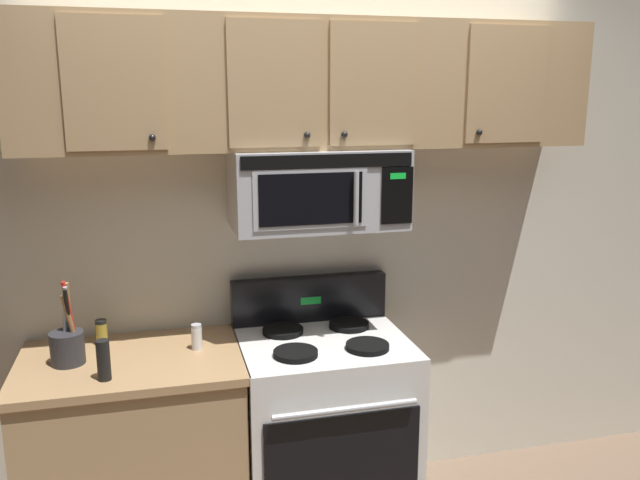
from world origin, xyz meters
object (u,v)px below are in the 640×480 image
(pepper_mill, at_px, (104,360))
(over_range_microwave, at_px, (317,188))
(spice_jar, at_px, (101,332))
(stove_range, at_px, (323,428))
(utensil_crock_charcoal, at_px, (68,344))
(salt_shaker, at_px, (197,337))

(pepper_mill, bearing_deg, over_range_microwave, 18.31)
(pepper_mill, xyz_separation_m, spice_jar, (-0.03, 0.39, -0.03))
(spice_jar, bearing_deg, pepper_mill, -84.83)
(stove_range, bearing_deg, utensil_crock_charcoal, 179.41)
(over_range_microwave, distance_m, pepper_mill, 1.15)
(over_range_microwave, height_order, spice_jar, over_range_microwave)
(pepper_mill, distance_m, spice_jar, 0.39)
(utensil_crock_charcoal, height_order, salt_shaker, utensil_crock_charcoal)
(over_range_microwave, relative_size, spice_jar, 6.71)
(salt_shaker, xyz_separation_m, pepper_mill, (-0.37, -0.23, 0.03))
(stove_range, bearing_deg, salt_shaker, 176.36)
(over_range_microwave, bearing_deg, salt_shaker, -171.79)
(over_range_microwave, distance_m, utensil_crock_charcoal, 1.24)
(over_range_microwave, bearing_deg, stove_range, -89.86)
(pepper_mill, relative_size, spice_jar, 1.43)
(utensil_crock_charcoal, height_order, pepper_mill, utensil_crock_charcoal)
(stove_range, bearing_deg, pepper_mill, -168.39)
(stove_range, distance_m, utensil_crock_charcoal, 1.20)
(over_range_microwave, xyz_separation_m, utensil_crock_charcoal, (-1.08, -0.11, -0.59))
(stove_range, relative_size, salt_shaker, 9.86)
(stove_range, relative_size, pepper_mill, 6.90)
(utensil_crock_charcoal, distance_m, salt_shaker, 0.52)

